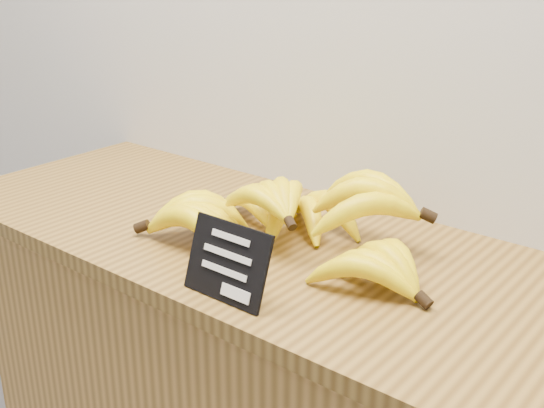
% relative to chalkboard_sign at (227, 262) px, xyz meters
% --- Properties ---
extents(counter_top, '(1.49, 0.54, 0.03)m').
position_rel_chalkboard_sign_xyz_m(counter_top, '(-0.04, 0.21, -0.07)').
color(counter_top, olive).
rests_on(counter_top, counter).
extents(chalkboard_sign, '(0.15, 0.04, 0.11)m').
position_rel_chalkboard_sign_xyz_m(chalkboard_sign, '(0.00, 0.00, 0.00)').
color(chalkboard_sign, black).
rests_on(chalkboard_sign, counter_top).
extents(banana_pile, '(0.54, 0.35, 0.12)m').
position_rel_chalkboard_sign_xyz_m(banana_pile, '(-0.04, 0.21, -0.01)').
color(banana_pile, '#FFEA0A').
rests_on(banana_pile, counter_top).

